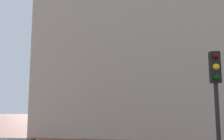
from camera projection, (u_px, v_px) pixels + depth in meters
landmark_building at (149, 41)px, 31.04m from camera, size 25.17×14.14×39.96m
traffic_light_pole at (217, 105)px, 6.84m from camera, size 0.28×0.34×4.96m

